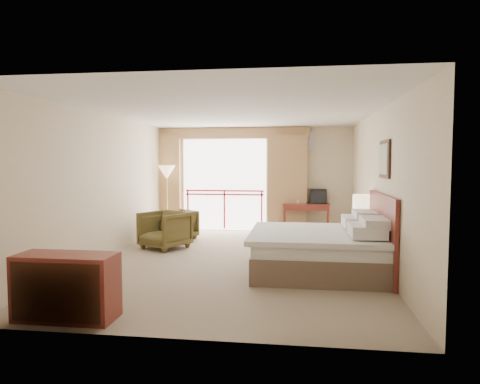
# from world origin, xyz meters

# --- Properties ---
(floor) EXTENTS (7.00, 7.00, 0.00)m
(floor) POSITION_xyz_m (0.00, 0.00, 0.00)
(floor) COLOR gray
(floor) RESTS_ON ground
(ceiling) EXTENTS (7.00, 7.00, 0.00)m
(ceiling) POSITION_xyz_m (0.00, 0.00, 2.70)
(ceiling) COLOR white
(ceiling) RESTS_ON wall_back
(wall_back) EXTENTS (5.00, 0.00, 5.00)m
(wall_back) POSITION_xyz_m (0.00, 3.50, 1.35)
(wall_back) COLOR beige
(wall_back) RESTS_ON ground
(wall_front) EXTENTS (5.00, 0.00, 5.00)m
(wall_front) POSITION_xyz_m (0.00, -3.50, 1.35)
(wall_front) COLOR beige
(wall_front) RESTS_ON ground
(wall_left) EXTENTS (0.00, 7.00, 7.00)m
(wall_left) POSITION_xyz_m (-2.50, 0.00, 1.35)
(wall_left) COLOR beige
(wall_left) RESTS_ON ground
(wall_right) EXTENTS (0.00, 7.00, 7.00)m
(wall_right) POSITION_xyz_m (2.50, 0.00, 1.35)
(wall_right) COLOR beige
(wall_right) RESTS_ON ground
(balcony_door) EXTENTS (2.40, 0.00, 2.40)m
(balcony_door) POSITION_xyz_m (-0.80, 3.48, 1.20)
(balcony_door) COLOR white
(balcony_door) RESTS_ON wall_back
(balcony_railing) EXTENTS (2.09, 0.03, 1.02)m
(balcony_railing) POSITION_xyz_m (-0.80, 3.46, 0.81)
(balcony_railing) COLOR #B50F10
(balcony_railing) RESTS_ON wall_back
(curtain_left) EXTENTS (1.00, 0.26, 2.50)m
(curtain_left) POSITION_xyz_m (-2.45, 3.35, 1.25)
(curtain_left) COLOR #976C44
(curtain_left) RESTS_ON wall_back
(curtain_right) EXTENTS (1.00, 0.26, 2.50)m
(curtain_right) POSITION_xyz_m (0.85, 3.35, 1.25)
(curtain_right) COLOR #976C44
(curtain_right) RESTS_ON wall_back
(valance) EXTENTS (4.40, 0.22, 0.28)m
(valance) POSITION_xyz_m (-0.80, 3.38, 2.55)
(valance) COLOR #976C44
(valance) RESTS_ON wall_back
(hvac_vent) EXTENTS (0.50, 0.04, 0.50)m
(hvac_vent) POSITION_xyz_m (1.30, 3.47, 2.35)
(hvac_vent) COLOR silver
(hvac_vent) RESTS_ON wall_back
(bed) EXTENTS (2.13, 2.06, 0.97)m
(bed) POSITION_xyz_m (1.50, -0.60, 0.38)
(bed) COLOR brown
(bed) RESTS_ON floor
(headboard) EXTENTS (0.06, 2.10, 1.30)m
(headboard) POSITION_xyz_m (2.46, -0.60, 0.65)
(headboard) COLOR maroon
(headboard) RESTS_ON wall_right
(framed_art) EXTENTS (0.04, 0.72, 0.60)m
(framed_art) POSITION_xyz_m (2.47, -0.60, 1.85)
(framed_art) COLOR black
(framed_art) RESTS_ON wall_right
(nightstand) EXTENTS (0.46, 0.54, 0.61)m
(nightstand) POSITION_xyz_m (2.31, 0.63, 0.30)
(nightstand) COLOR maroon
(nightstand) RESTS_ON floor
(table_lamp) EXTENTS (0.32, 0.32, 0.57)m
(table_lamp) POSITION_xyz_m (2.31, 0.68, 1.05)
(table_lamp) COLOR tan
(table_lamp) RESTS_ON nightstand
(phone) EXTENTS (0.21, 0.17, 0.09)m
(phone) POSITION_xyz_m (2.26, 0.48, 0.65)
(phone) COLOR black
(phone) RESTS_ON nightstand
(desk) EXTENTS (1.16, 0.56, 0.76)m
(desk) POSITION_xyz_m (1.33, 3.34, 0.59)
(desk) COLOR maroon
(desk) RESTS_ON floor
(tv) EXTENTS (0.40, 0.32, 0.37)m
(tv) POSITION_xyz_m (1.63, 3.28, 0.94)
(tv) COLOR black
(tv) RESTS_ON desk
(coffee_maker) EXTENTS (0.14, 0.14, 0.24)m
(coffee_maker) POSITION_xyz_m (0.98, 3.29, 0.88)
(coffee_maker) COLOR black
(coffee_maker) RESTS_ON desk
(cup) EXTENTS (0.08, 0.08, 0.09)m
(cup) POSITION_xyz_m (1.13, 3.24, 0.80)
(cup) COLOR white
(cup) RESTS_ON desk
(wastebasket) EXTENTS (0.22, 0.22, 0.26)m
(wastebasket) POSITION_xyz_m (0.78, 2.84, 0.13)
(wastebasket) COLOR black
(wastebasket) RESTS_ON floor
(armchair_far) EXTENTS (1.04, 1.04, 0.68)m
(armchair_far) POSITION_xyz_m (-1.68, 2.05, 0.00)
(armchair_far) COLOR #463B1A
(armchair_far) RESTS_ON floor
(armchair_near) EXTENTS (1.15, 1.16, 0.78)m
(armchair_near) POSITION_xyz_m (-1.63, 0.93, 0.00)
(armchair_near) COLOR #463B1A
(armchair_near) RESTS_ON floor
(side_table) EXTENTS (0.47, 0.47, 0.52)m
(side_table) POSITION_xyz_m (-1.86, 1.48, 0.35)
(side_table) COLOR black
(side_table) RESTS_ON floor
(book) EXTENTS (0.25, 0.27, 0.02)m
(book) POSITION_xyz_m (-1.86, 1.48, 0.52)
(book) COLOR white
(book) RESTS_ON side_table
(floor_lamp) EXTENTS (0.44, 0.44, 1.72)m
(floor_lamp) POSITION_xyz_m (-2.21, 2.95, 1.48)
(floor_lamp) COLOR tan
(floor_lamp) RESTS_ON floor
(dresser) EXTENTS (1.14, 0.48, 0.76)m
(dresser) POSITION_xyz_m (-1.51, -3.13, 0.38)
(dresser) COLOR maroon
(dresser) RESTS_ON floor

